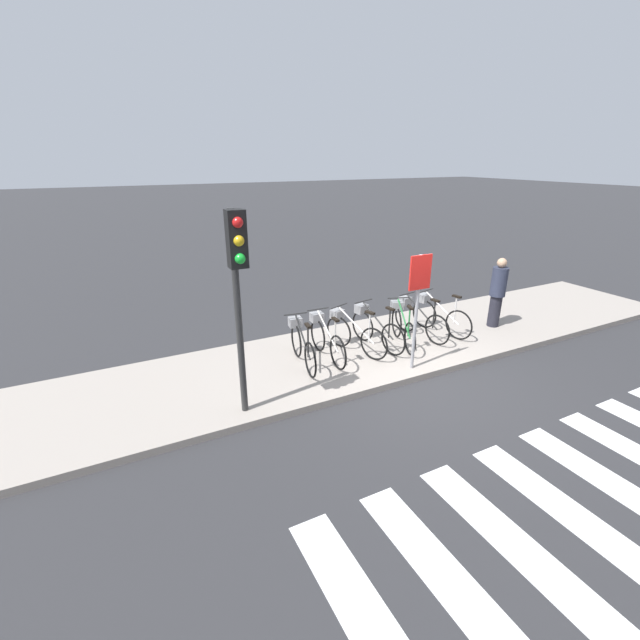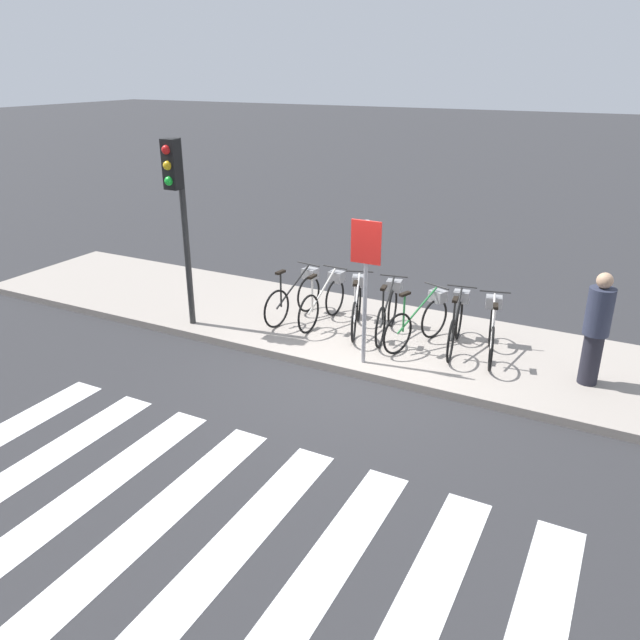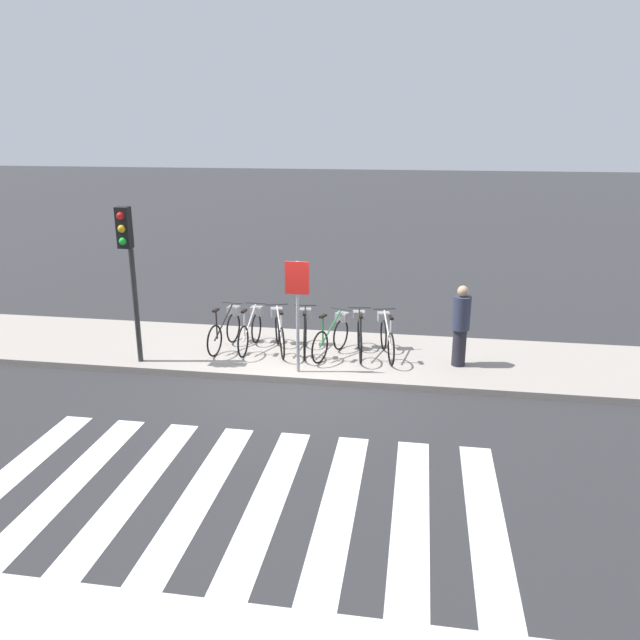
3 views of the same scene
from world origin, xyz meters
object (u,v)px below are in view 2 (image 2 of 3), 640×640
parked_bicycle_1 (325,298)px  parked_bicycle_2 (357,304)px  parked_bicycle_4 (421,318)px  sign_post (366,268)px  parked_bicycle_5 (456,321)px  parked_bicycle_3 (388,309)px  traffic_light (177,194)px  parked_bicycle_0 (296,294)px  pedestrian (596,327)px  parked_bicycle_6 (492,328)px

parked_bicycle_1 → parked_bicycle_2: size_ratio=1.05×
parked_bicycle_1 → parked_bicycle_4: bearing=-3.9°
parked_bicycle_2 → sign_post: size_ratio=0.69×
parked_bicycle_1 → parked_bicycle_5: bearing=0.4°
parked_bicycle_3 → traffic_light: size_ratio=0.50×
parked_bicycle_0 → parked_bicycle_4: 2.25m
parked_bicycle_4 → sign_post: sign_post is taller
pedestrian → sign_post: 3.17m
parked_bicycle_3 → traffic_light: traffic_light is taller
sign_post → parked_bicycle_3: bearing=93.9°
parked_bicycle_0 → sign_post: sign_post is taller
parked_bicycle_0 → traffic_light: size_ratio=0.50×
parked_bicycle_3 → parked_bicycle_0: bearing=-177.8°
parked_bicycle_5 → traffic_light: 4.73m
traffic_light → sign_post: size_ratio=1.43×
parked_bicycle_3 → parked_bicycle_6: same height
parked_bicycle_6 → traffic_light: bearing=-165.7°
parked_bicycle_5 → traffic_light: (-4.21, -1.22, 1.77)m
parked_bicycle_0 → parked_bicycle_5: 2.78m
parked_bicycle_1 → parked_bicycle_6: bearing=0.2°
parked_bicycle_0 → parked_bicycle_4: size_ratio=1.05×
parked_bicycle_4 → sign_post: 1.54m
pedestrian → parked_bicycle_3: bearing=174.1°
parked_bicycle_1 → parked_bicycle_5: (2.25, 0.02, 0.00)m
pedestrian → traffic_light: traffic_light is taller
parked_bicycle_3 → parked_bicycle_1: bearing=-179.1°
parked_bicycle_0 → parked_bicycle_3: same height
parked_bicycle_6 → traffic_light: (-4.76, -1.21, 1.77)m
parked_bicycle_1 → parked_bicycle_2: same height
parked_bicycle_5 → parked_bicycle_3: bearing=179.9°
parked_bicycle_2 → sign_post: sign_post is taller
parked_bicycle_2 → parked_bicycle_4: (1.13, -0.11, 0.00)m
parked_bicycle_1 → traffic_light: traffic_light is taller
parked_bicycle_4 → parked_bicycle_6: bearing=6.8°
parked_bicycle_0 → parked_bicycle_5: size_ratio=1.00×
parked_bicycle_0 → parked_bicycle_1: size_ratio=0.99×
sign_post → parked_bicycle_4: bearing=63.4°
parked_bicycle_0 → parked_bicycle_2: size_ratio=1.04×
sign_post → parked_bicycle_2: bearing=118.5°
parked_bicycle_6 → sign_post: size_ratio=0.71×
parked_bicycle_1 → traffic_light: 2.91m
parked_bicycle_1 → parked_bicycle_4: (1.72, -0.12, 0.00)m
parked_bicycle_0 → parked_bicycle_3: size_ratio=1.00×
parked_bicycle_2 → parked_bicycle_4: bearing=-5.6°
pedestrian → parked_bicycle_0: bearing=176.9°
parked_bicycle_1 → parked_bicycle_2: bearing=-0.5°
parked_bicycle_5 → pedestrian: size_ratio=0.96×
parked_bicycle_0 → parked_bicycle_2: 1.12m
parked_bicycle_5 → sign_post: 1.86m
pedestrian → parked_bicycle_6: bearing=167.6°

